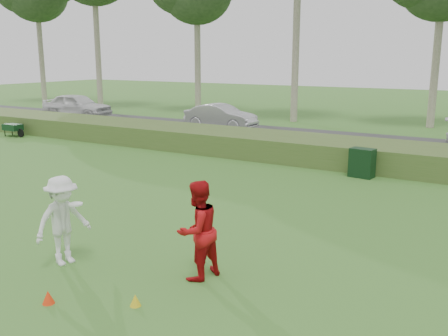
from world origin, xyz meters
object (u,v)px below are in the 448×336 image
Objects in this scene: cone_yellow at (135,300)px; utility_cabinet at (362,163)px; player_white at (63,221)px; cone_orange at (48,297)px; player_red at (198,230)px; car_left at (77,106)px; car_mid at (221,116)px.

cone_yellow is 0.21× the size of utility_cabinet.
player_white reaches higher than cone_orange.
player_white reaches higher than utility_cabinet.
cone_yellow is at bearing -86.22° from utility_cabinet.
player_red is 1.71m from cone_yellow.
cone_yellow is at bearing -92.23° from player_white.
player_white reaches higher than car_left.
utility_cabinet is 12.51m from car_mid.
car_left reaches higher than cone_orange.
cone_yellow is at bearing 27.25° from cone_orange.
car_mid is (-9.35, 18.45, 0.65)m from cone_yellow.
player_red is at bearing -60.25° from player_white.
cone_yellow is 0.04× the size of car_left.
car_left is at bearing -114.56° from player_red.
utility_cabinet reaches higher than cone_orange.
car_left is at bearing 59.05° from player_white.
player_red is (2.69, 0.80, 0.04)m from player_white.
player_red reaches higher than player_white.
cone_orange is at bearing -23.11° from player_red.
utility_cabinet is at bearing -115.68° from car_left.
player_red is 8.19× the size of cone_orange.
car_left is (-20.53, 16.45, -0.07)m from player_red.
car_mid is at bearing 34.48° from player_white.
utility_cabinet is 0.24× the size of car_mid.
cone_orange is 0.23× the size of utility_cabinet.
car_mid is at bearing -94.78° from car_left.
player_white is 24.82m from car_left.
player_white is 0.43× the size of car_mid.
car_left is 1.14× the size of car_mid.
car_mid is at bearing 112.74° from cone_orange.
cone_orange is 26.52m from car_left.
player_red reaches higher than utility_cabinet.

